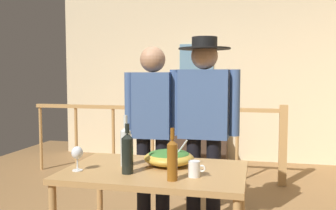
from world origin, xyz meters
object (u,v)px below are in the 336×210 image
at_px(wine_bottle_amber, 172,159).
at_px(person_standing_right, 204,115).
at_px(wine_glass, 77,154).
at_px(person_standing_left, 153,122).
at_px(tv_console, 198,149).
at_px(serving_table, 155,180).
at_px(mug_white, 194,169).
at_px(flat_screen_tv, 198,117).
at_px(wine_bottle_dark, 127,153).
at_px(salad_bowl, 169,157).
at_px(stair_railing, 189,131).
at_px(framed_picture, 197,58).
at_px(wine_bottle_clear, 126,145).

relative_size(wine_bottle_amber, person_standing_right, 0.19).
bearing_deg(wine_glass, person_standing_right, 51.86).
bearing_deg(person_standing_left, tv_console, -92.32).
height_order(serving_table, wine_bottle_amber, wine_bottle_amber).
height_order(wine_bottle_amber, mug_white, wine_bottle_amber).
relative_size(tv_console, person_standing_left, 0.54).
height_order(serving_table, person_standing_right, person_standing_right).
distance_m(flat_screen_tv, wine_bottle_dark, 3.49).
height_order(salad_bowl, mug_white, salad_bowl).
bearing_deg(person_standing_left, wine_bottle_amber, 110.29).
relative_size(serving_table, wine_bottle_dark, 3.71).
relative_size(stair_railing, salad_bowl, 9.70).
bearing_deg(mug_white, framed_picture, 98.84).
bearing_deg(flat_screen_tv, mug_white, -81.73).
relative_size(tv_console, person_standing_right, 0.52).
xyz_separation_m(flat_screen_tv, person_standing_right, (0.44, -2.55, 0.32)).
distance_m(tv_console, wine_glass, 3.60).
bearing_deg(framed_picture, salad_bowl, -84.21).
relative_size(wine_bottle_dark, wine_bottle_amber, 1.02).
height_order(stair_railing, serving_table, stair_railing).
bearing_deg(wine_bottle_dark, framed_picture, 92.09).
xyz_separation_m(flat_screen_tv, wine_bottle_dark, (0.05, -3.49, 0.16)).
xyz_separation_m(framed_picture, flat_screen_tv, (0.09, -0.32, -0.94)).
bearing_deg(wine_bottle_amber, wine_glass, 173.38).
height_order(stair_railing, wine_glass, stair_railing).
xyz_separation_m(wine_bottle_dark, person_standing_right, (0.38, 0.94, 0.16)).
height_order(wine_glass, wine_bottle_amber, wine_bottle_amber).
xyz_separation_m(tv_console, wine_bottle_clear, (-0.03, -3.32, 0.68)).
distance_m(serving_table, mug_white, 0.35).
distance_m(framed_picture, wine_bottle_dark, 3.89).
distance_m(flat_screen_tv, wine_bottle_amber, 3.60).
distance_m(wine_glass, person_standing_right, 1.22).
height_order(mug_white, person_standing_left, person_standing_left).
distance_m(framed_picture, tv_console, 1.48).
xyz_separation_m(wine_glass, person_standing_right, (0.74, 0.95, 0.18)).
xyz_separation_m(flat_screen_tv, person_standing_left, (-0.03, -2.55, 0.24)).
height_order(wine_bottle_dark, wine_bottle_amber, wine_bottle_dark).
distance_m(wine_bottle_dark, wine_bottle_clear, 0.21).
height_order(stair_railing, wine_bottle_dark, wine_bottle_dark).
bearing_deg(wine_bottle_dark, stair_railing, 90.93).
distance_m(stair_railing, person_standing_right, 1.71).
distance_m(flat_screen_tv, person_standing_right, 2.61).
bearing_deg(person_standing_left, wine_bottle_dark, 93.57).
bearing_deg(wine_bottle_amber, serving_table, 125.95).
bearing_deg(tv_console, salad_bowl, -85.19).
relative_size(flat_screen_tv, wine_bottle_amber, 2.07).
xyz_separation_m(wine_bottle_clear, person_standing_left, (-0.00, 0.74, 0.07)).
relative_size(stair_railing, wine_glass, 20.66).
height_order(salad_bowl, wine_bottle_clear, wine_bottle_clear).
height_order(wine_bottle_dark, wine_bottle_clear, wine_bottle_clear).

